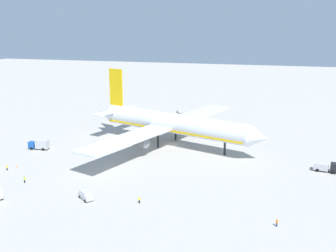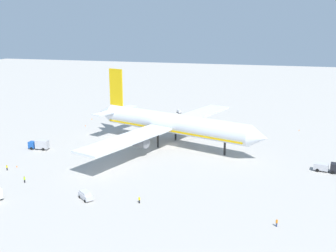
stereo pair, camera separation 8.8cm
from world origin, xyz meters
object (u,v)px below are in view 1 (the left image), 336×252
object	(u,v)px
ground_worker_2	(25,179)
service_truck_1	(39,144)
service_truck_3	(326,167)
ground_worker_0	(277,223)
traffic_cone_0	(17,166)
baggage_cart_0	(179,111)
traffic_cone_4	(92,119)
service_van	(86,195)
traffic_cone_1	(299,130)
ground_worker_4	(7,168)
traffic_cone_2	(85,126)
ground_worker_1	(139,200)
traffic_cone_3	(138,113)
airliner	(171,123)

from	to	relation	value
ground_worker_2	service_truck_1	bearing A→B (deg)	116.24
service_truck_3	ground_worker_2	bearing A→B (deg)	-158.21
ground_worker_0	traffic_cone_0	bearing A→B (deg)	168.19
baggage_cart_0	traffic_cone_4	size ratio (longest dim) A/B	6.07
service_van	ground_worker_2	size ratio (longest dim) A/B	2.66
traffic_cone_0	traffic_cone_4	bearing A→B (deg)	96.29
traffic_cone_1	ground_worker_0	bearing A→B (deg)	-94.67
service_truck_3	traffic_cone_0	world-z (taller)	service_truck_3
ground_worker_2	traffic_cone_0	distance (m)	13.38
traffic_cone_1	traffic_cone_4	xyz separation A→B (m)	(-86.80, -5.02, 0.00)
baggage_cart_0	ground_worker_4	world-z (taller)	ground_worker_4
service_truck_3	traffic_cone_2	xyz separation A→B (m)	(-89.74, 28.29, -1.15)
baggage_cart_0	traffic_cone_1	xyz separation A→B (m)	(53.45, -18.65, -0.51)
service_truck_1	ground_worker_4	distance (m)	20.06
ground_worker_0	ground_worker_2	xyz separation A→B (m)	(-63.98, 5.87, 0.03)
baggage_cart_0	traffic_cone_0	xyz separation A→B (m)	(-26.61, -84.78, -0.51)
ground_worker_0	traffic_cone_2	world-z (taller)	ground_worker_0
service_truck_3	ground_worker_1	size ratio (longest dim) A/B	4.07
traffic_cone_1	traffic_cone_4	distance (m)	86.94
traffic_cone_2	ground_worker_0	bearing A→B (deg)	-40.00
ground_worker_1	traffic_cone_3	size ratio (longest dim) A/B	2.96
traffic_cone_3	service_truck_3	bearing A→B (deg)	-36.65
ground_worker_0	traffic_cone_0	size ratio (longest dim) A/B	3.08
service_van	traffic_cone_4	world-z (taller)	service_van
service_van	ground_worker_0	world-z (taller)	service_van
baggage_cart_0	ground_worker_4	size ratio (longest dim) A/B	2.06
airliner	ground_worker_0	size ratio (longest dim) A/B	45.91
ground_worker_1	traffic_cone_2	distance (m)	77.56
airliner	traffic_cone_2	size ratio (longest dim) A/B	141.30
service_truck_3	traffic_cone_2	size ratio (longest dim) A/B	12.04
ground_worker_0	traffic_cone_0	world-z (taller)	ground_worker_0
airliner	service_van	distance (m)	49.90
ground_worker_2	baggage_cart_0	bearing A→B (deg)	79.67
service_truck_1	ground_worker_2	bearing A→B (deg)	-63.76
traffic_cone_0	traffic_cone_3	world-z (taller)	same
traffic_cone_2	traffic_cone_4	size ratio (longest dim) A/B	1.00
service_truck_3	traffic_cone_2	bearing A→B (deg)	162.50
ground_worker_2	traffic_cone_2	bearing A→B (deg)	102.63
ground_worker_0	traffic_cone_2	distance (m)	100.75
service_van	traffic_cone_4	distance (m)	83.72
airliner	ground_worker_4	world-z (taller)	airliner
ground_worker_2	traffic_cone_2	world-z (taller)	ground_worker_2
traffic_cone_4	service_van	bearing A→B (deg)	-64.25
traffic_cone_0	traffic_cone_2	xyz separation A→B (m)	(-3.76, 49.42, 0.00)
airliner	service_van	bearing A→B (deg)	-98.29
ground_worker_2	traffic_cone_3	xyz separation A→B (m)	(-1.25, 88.48, -0.62)
ground_worker_2	traffic_cone_0	bearing A→B (deg)	134.87
service_van	traffic_cone_0	world-z (taller)	service_van
service_truck_1	ground_worker_1	size ratio (longest dim) A/B	4.22
ground_worker_2	ground_worker_1	bearing A→B (deg)	-5.66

